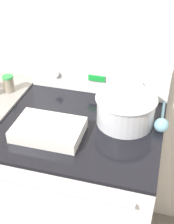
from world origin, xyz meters
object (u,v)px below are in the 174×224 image
casserole_dish (48,129)px  ladle (162,124)px  spice_jar_green_cap (9,83)px  mixing_bowl (126,108)px

casserole_dish → ladle: ladle is taller
casserole_dish → spice_jar_green_cap: size_ratio=3.34×
mixing_bowl → spice_jar_green_cap: mixing_bowl is taller
mixing_bowl → spice_jar_green_cap: bearing=171.3°
casserole_dish → mixing_bowl: bearing=30.4°
spice_jar_green_cap → mixing_bowl: bearing=-8.7°
casserole_dish → ladle: size_ratio=1.14×
ladle → spice_jar_green_cap: spice_jar_green_cap is taller
mixing_bowl → casserole_dish: (-0.32, -0.19, -0.05)m
spice_jar_green_cap → casserole_dish: bearing=-40.2°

